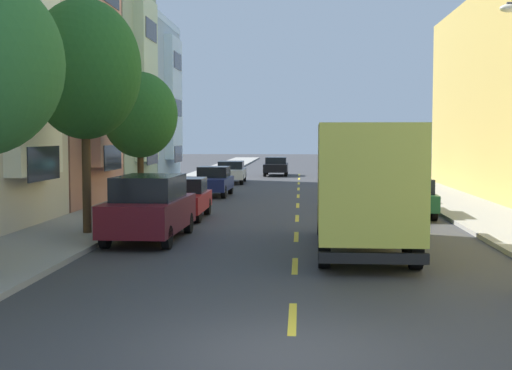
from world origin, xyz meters
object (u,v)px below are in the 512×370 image
object	(u,v)px
street_tree_third	(140,115)
parked_suv_silver	(368,170)
parked_suv_sky	(349,159)
street_tree_second	(85,70)
delivery_box_truck	(363,180)
parked_sedan_white	(231,172)
parked_hatchback_red	(183,198)
parked_pickup_teal	(355,164)
parked_suv_burgundy	(149,207)
parked_pickup_charcoal	(387,183)
moving_black_sedan	(276,166)
parked_hatchback_navy	(213,181)
parked_wagon_forest	(407,195)

from	to	relation	value
street_tree_third	parked_suv_silver	distance (m)	19.29
parked_suv_sky	street_tree_second	bearing A→B (deg)	-104.10
delivery_box_truck	parked_sedan_white	xyz separation A→B (m)	(-6.23, 27.82, -1.18)
parked_suv_sky	parked_sedan_white	world-z (taller)	parked_suv_sky
parked_sedan_white	street_tree_third	bearing A→B (deg)	-96.21
parked_hatchback_red	parked_pickup_teal	world-z (taller)	parked_pickup_teal
parked_sedan_white	parked_suv_burgundy	xyz separation A→B (m)	(0.09, -26.06, 0.24)
parked_suv_silver	parked_pickup_charcoal	bearing A→B (deg)	-89.71
street_tree_second	moving_black_sedan	size ratio (longest dim) A/B	1.58
street_tree_second	parked_hatchback_navy	xyz separation A→B (m)	(2.00, 15.38, -4.35)
street_tree_third	parked_suv_sky	world-z (taller)	street_tree_third
parked_pickup_teal	moving_black_sedan	bearing A→B (deg)	-163.87
parked_hatchback_navy	moving_black_sedan	xyz separation A→B (m)	(2.60, 19.20, -0.01)
parked_suv_sky	parked_suv_silver	xyz separation A→B (m)	(-0.19, -19.84, 0.00)
parked_pickup_charcoal	street_tree_second	bearing A→B (deg)	-128.63
parked_hatchback_navy	parked_sedan_white	size ratio (longest dim) A/B	0.89
street_tree_second	parked_sedan_white	world-z (taller)	street_tree_second
parked_suv_burgundy	parked_wagon_forest	distance (m)	11.18
parked_suv_sky	parked_hatchback_red	world-z (taller)	parked_suv_sky
parked_suv_silver	parked_hatchback_navy	bearing A→B (deg)	-137.51
parked_suv_silver	street_tree_second	bearing A→B (deg)	-114.55
parked_suv_burgundy	moving_black_sedan	xyz separation A→B (m)	(2.55, 35.13, -0.24)
parked_sedan_white	parked_wagon_forest	world-z (taller)	parked_wagon_forest
parked_pickup_teal	parked_suv_burgundy	bearing A→B (deg)	-103.34
street_tree_second	parked_suv_silver	size ratio (longest dim) A/B	1.47
parked_hatchback_navy	moving_black_sedan	bearing A→B (deg)	82.29
street_tree_second	street_tree_third	bearing A→B (deg)	90.00
parked_suv_sky	parked_wagon_forest	size ratio (longest dim) A/B	1.01
street_tree_third	parked_hatchback_navy	distance (m)	8.75
delivery_box_truck	parked_hatchback_red	size ratio (longest dim) A/B	1.95
parked_hatchback_red	moving_black_sedan	size ratio (longest dim) A/B	0.89
street_tree_second	parked_pickup_charcoal	world-z (taller)	street_tree_second
delivery_box_truck	parked_hatchback_navy	bearing A→B (deg)	109.30
parked_suv_sky	parked_pickup_teal	world-z (taller)	parked_suv_sky
parked_sedan_white	delivery_box_truck	bearing A→B (deg)	-77.37
parked_pickup_charcoal	parked_hatchback_red	bearing A→B (deg)	-136.50
street_tree_second	parked_wagon_forest	xyz separation A→B (m)	(10.66, 6.58, -4.30)
parked_wagon_forest	moving_black_sedan	size ratio (longest dim) A/B	1.06
parked_pickup_charcoal	parked_suv_burgundy	world-z (taller)	parked_suv_burgundy
parked_hatchback_navy	parked_suv_sky	bearing A→B (deg)	72.35
moving_black_sedan	delivery_box_truck	bearing A→B (deg)	-84.43
street_tree_third	parked_pickup_charcoal	world-z (taller)	street_tree_third
parked_pickup_charcoal	parked_suv_burgundy	bearing A→B (deg)	-121.82
street_tree_second	parked_wagon_forest	distance (m)	13.24
street_tree_third	parked_pickup_charcoal	size ratio (longest dim) A/B	1.04
delivery_box_truck	parked_hatchback_red	world-z (taller)	delivery_box_truck
parked_hatchback_red	parked_suv_silver	distance (m)	19.98
street_tree_third	parked_hatchback_red	xyz separation A→B (m)	(2.10, -2.25, -3.18)
parked_suv_silver	parked_suv_burgundy	size ratio (longest dim) A/B	1.00
street_tree_second	parked_suv_sky	distance (m)	44.67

